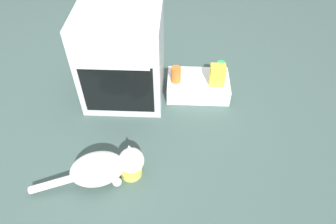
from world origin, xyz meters
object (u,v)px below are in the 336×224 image
Objects in this scene: pantry_cabinet at (198,86)px; sauce_jar at (176,75)px; oven at (122,57)px; cat at (104,168)px; food_bowl at (131,170)px; soda_can at (220,68)px; snack_bag at (217,75)px.

sauce_jar reaches higher than pantry_cabinet.
oven reaches higher than pantry_cabinet.
cat is at bearing -125.27° from pantry_cabinet.
pantry_cabinet reaches higher than food_bowl.
cat is (-0.63, -0.89, 0.06)m from pantry_cabinet.
snack_bag is at bearing -106.35° from soda_can.
soda_can is (0.65, 0.93, 0.17)m from food_bowl.
pantry_cabinet is 0.24m from soda_can.
food_bowl is (-0.47, -0.85, -0.04)m from pantry_cabinet.
oven is 4.24× the size of snack_bag.
sauce_jar is (-0.19, -0.03, 0.14)m from pantry_cabinet.
oven is 5.45× the size of sauce_jar.
sauce_jar reaches higher than soda_can.
sauce_jar is at bearing 1.73° from oven.
snack_bag reaches higher than cat.
oven is at bearing -175.64° from pantry_cabinet.
sauce_jar is at bearing 70.83° from food_bowl.
oven is 1.47× the size of pantry_cabinet.
pantry_cabinet is at bearing 10.18° from sauce_jar.
pantry_cabinet is at bearing 4.36° from oven.
sauce_jar is (0.28, 0.81, 0.18)m from food_bowl.
soda_can is 0.86× the size of sauce_jar.
cat is 6.10× the size of soda_can.
oven is 0.77m from snack_bag.
soda_can is at bearing 9.25° from oven.
soda_can is 0.39m from sauce_jar.
food_bowl is 1.02m from snack_bag.
food_bowl is 0.88m from sauce_jar.
food_bowl is (0.14, -0.80, -0.35)m from oven.
sauce_jar reaches higher than cat.
soda_can reaches higher than pantry_cabinet.
sauce_jar is (0.42, 0.01, -0.17)m from oven.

